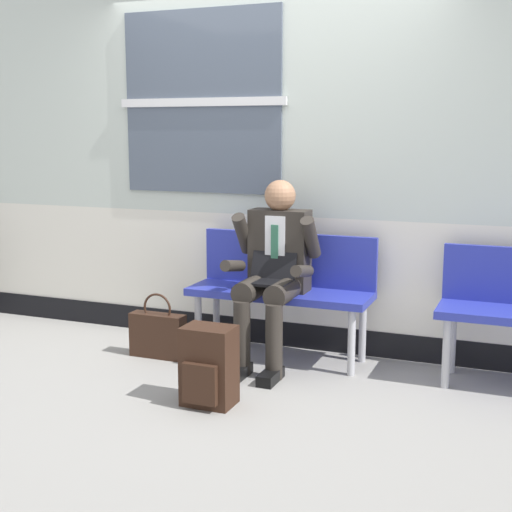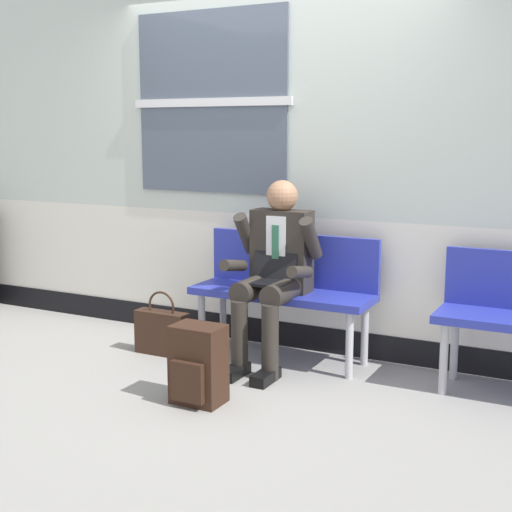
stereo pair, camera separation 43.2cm
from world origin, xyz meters
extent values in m
plane|color=gray|center=(0.00, 0.00, 0.00)|extent=(18.00, 18.00, 0.00)
cube|color=beige|center=(0.00, 0.76, 1.91)|extent=(6.38, 0.12, 1.91)
cube|color=silver|center=(0.00, 0.76, 0.57)|extent=(6.38, 0.12, 0.78)
cube|color=black|center=(0.00, 0.76, 0.09)|extent=(6.38, 0.14, 0.18)
cube|color=#4C5666|center=(-0.53, 0.69, 1.76)|extent=(1.24, 0.02, 1.31)
cube|color=silver|center=(-0.53, 0.68, 1.76)|extent=(1.32, 0.03, 0.06)
cube|color=#28339E|center=(0.19, 0.41, 0.46)|extent=(1.26, 0.42, 0.05)
cube|color=#28339E|center=(0.19, 0.59, 0.67)|extent=(1.26, 0.04, 0.37)
cylinder|color=#B7B7BC|center=(-0.36, 0.26, 0.22)|extent=(0.05, 0.05, 0.44)
cylinder|color=#B7B7BC|center=(-0.36, 0.56, 0.22)|extent=(0.05, 0.05, 0.44)
cylinder|color=#B7B7BC|center=(0.73, 0.26, 0.22)|extent=(0.05, 0.05, 0.44)
cylinder|color=#B7B7BC|center=(0.73, 0.56, 0.22)|extent=(0.05, 0.05, 0.44)
cylinder|color=#B7B7BC|center=(1.33, 0.26, 0.22)|extent=(0.05, 0.05, 0.44)
cylinder|color=#B7B7BC|center=(1.33, 0.56, 0.22)|extent=(0.05, 0.05, 0.44)
cylinder|color=#2D2823|center=(0.08, 0.20, 0.53)|extent=(0.15, 0.40, 0.15)
cylinder|color=#2D2823|center=(0.08, 0.01, 0.24)|extent=(0.11, 0.11, 0.49)
cube|color=black|center=(0.08, -0.05, 0.04)|extent=(0.10, 0.26, 0.07)
cylinder|color=#2D2823|center=(0.30, 0.20, 0.53)|extent=(0.15, 0.40, 0.15)
cylinder|color=#2D2823|center=(0.30, 0.01, 0.24)|extent=(0.11, 0.11, 0.49)
cube|color=black|center=(0.30, -0.05, 0.04)|extent=(0.10, 0.26, 0.07)
cube|color=#2D2823|center=(0.19, 0.41, 0.76)|extent=(0.40, 0.18, 0.55)
cube|color=silver|center=(0.19, 0.31, 0.81)|extent=(0.14, 0.01, 0.38)
cube|color=#2D664C|center=(0.19, 0.30, 0.78)|extent=(0.05, 0.01, 0.33)
sphere|color=#9E7051|center=(0.19, 0.41, 1.13)|extent=(0.21, 0.21, 0.21)
cylinder|color=#2D2823|center=(-0.05, 0.34, 0.87)|extent=(0.09, 0.25, 0.30)
cylinder|color=#2D2823|center=(-0.05, 0.17, 0.68)|extent=(0.08, 0.27, 0.12)
cylinder|color=#2D2823|center=(0.43, 0.34, 0.87)|extent=(0.09, 0.25, 0.30)
cylinder|color=#2D2823|center=(0.43, 0.17, 0.68)|extent=(0.08, 0.27, 0.12)
cube|color=black|center=(0.19, 0.17, 0.59)|extent=(0.31, 0.22, 0.02)
cube|color=black|center=(0.19, 0.30, 0.70)|extent=(0.31, 0.08, 0.21)
cube|color=#331E14|center=(0.10, -0.53, 0.23)|extent=(0.29, 0.21, 0.46)
cube|color=#331E14|center=(0.10, -0.65, 0.16)|extent=(0.21, 0.04, 0.23)
cube|color=#331E14|center=(-0.61, 0.12, 0.15)|extent=(0.40, 0.12, 0.31)
torus|color=#331E14|center=(-0.61, 0.12, 0.35)|extent=(0.21, 0.02, 0.21)
camera|label=1|loc=(1.81, -4.06, 1.56)|focal=49.98mm
camera|label=2|loc=(2.20, -3.88, 1.56)|focal=49.98mm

